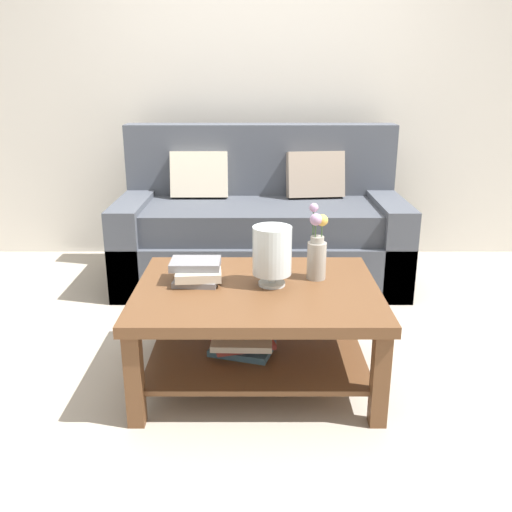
{
  "coord_description": "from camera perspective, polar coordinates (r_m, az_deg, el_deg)",
  "views": [
    {
      "loc": [
        -0.02,
        -2.76,
        1.4
      ],
      "look_at": [
        -0.01,
        -0.25,
        0.57
      ],
      "focal_mm": 38.72,
      "sensor_mm": 36.0,
      "label": 1
    }
  ],
  "objects": [
    {
      "name": "back_wall",
      "position": [
        4.41,
        0.1,
        17.64
      ],
      "size": [
        6.4,
        0.12,
        2.7
      ],
      "primitive_type": "cube",
      "color": "beige",
      "rests_on": "ground"
    },
    {
      "name": "glass_hurricane_vase",
      "position": [
        2.51,
        1.56,
        0.41
      ],
      "size": [
        0.18,
        0.18,
        0.28
      ],
      "color": "silver",
      "rests_on": "coffee_table"
    },
    {
      "name": "couch",
      "position": [
        3.89,
        0.38,
        2.85
      ],
      "size": [
        1.94,
        0.9,
        1.06
      ],
      "color": "#474C56",
      "rests_on": "ground"
    },
    {
      "name": "coffee_table",
      "position": [
        2.59,
        -0.09,
        -5.98
      ],
      "size": [
        1.12,
        0.86,
        0.47
      ],
      "color": "brown",
      "rests_on": "ground"
    },
    {
      "name": "flower_pitcher",
      "position": [
        2.61,
        6.2,
        0.59
      ],
      "size": [
        0.09,
        0.09,
        0.36
      ],
      "color": "#9E998E",
      "rests_on": "coffee_table"
    },
    {
      "name": "ground_plane",
      "position": [
        3.09,
        0.19,
        -8.63
      ],
      "size": [
        10.0,
        10.0,
        0.0
      ],
      "primitive_type": "plane",
      "color": "#ADA393"
    },
    {
      "name": "book_stack_main",
      "position": [
        2.6,
        -6.2,
        -1.58
      ],
      "size": [
        0.24,
        0.23,
        0.1
      ],
      "color": "slate",
      "rests_on": "coffee_table"
    }
  ]
}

